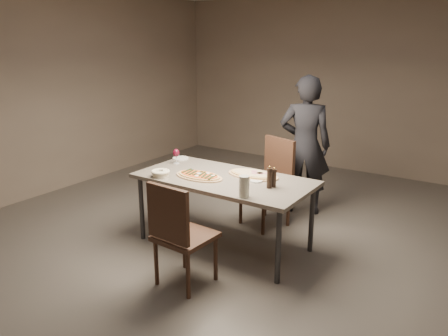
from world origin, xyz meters
The scene contains 14 objects.
room centered at (0.00, 0.00, 1.40)m, with size 7.00×7.00×7.00m.
dining_table centered at (0.00, 0.00, 0.69)m, with size 1.80×0.90×0.75m.
zucchini_pizza centered at (-0.21, -0.14, 0.77)m, with size 0.54×0.30×0.05m.
ham_pizza centered at (0.22, 0.21, 0.77)m, with size 0.56×0.31×0.04m.
bread_basket centered at (-0.55, -0.34, 0.79)m, with size 0.19×0.19×0.07m.
oil_dish centered at (0.34, 0.07, 0.76)m, with size 0.12×0.12×0.01m.
pepper_mill_left centered at (0.54, -0.03, 0.85)m, with size 0.06×0.06×0.21m.
pepper_mill_right centered at (0.56, 0.01, 0.84)m, with size 0.05×0.05×0.19m.
carafe centered at (0.47, -0.38, 0.85)m, with size 0.09×0.09×0.20m.
wine_glass centered at (-0.74, 0.13, 0.87)m, with size 0.08×0.08×0.17m.
side_plate centered at (-0.83, 0.32, 0.76)m, with size 0.19×0.19×0.01m.
chair_near centered at (0.13, -0.90, 0.54)m, with size 0.48×0.48×0.96m.
chair_far centered at (0.13, 0.79, 0.57)m, with size 0.61×0.61×1.01m.
diner centered at (0.29, 1.34, 0.86)m, with size 0.62×0.41×1.71m, color black.
Camera 1 is at (2.35, -3.52, 2.10)m, focal length 35.00 mm.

